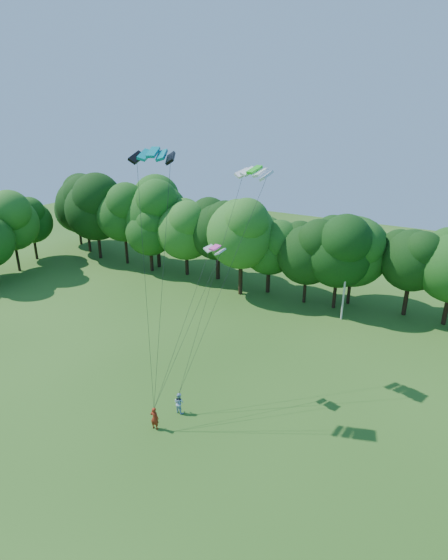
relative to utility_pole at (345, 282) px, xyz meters
The scene contains 9 objects.
ground 33.14m from the utility_pole, 93.28° to the right, with size 160.00×160.00×0.00m, color #245116.
utility_pole is the anchor object (origin of this frame).
kite_flyer_left 25.19m from the utility_pole, 103.97° to the right, with size 0.64×0.42×1.76m, color maroon.
kite_flyer_right 22.84m from the utility_pole, 104.46° to the right, with size 0.81×0.63×1.67m, color #9EBDDB.
kite_teal 26.59m from the utility_pole, 109.30° to the right, with size 3.07×2.11×0.63m.
kite_green 19.18m from the utility_pole, 106.06° to the right, with size 3.08×1.90×0.57m.
kite_pink 19.80m from the utility_pole, 106.14° to the right, with size 1.78×1.14×0.29m.
tree_back_west 28.65m from the utility_pole, behind, with size 9.84×9.84×14.31m.
tree_back_center 4.51m from the utility_pole, 123.38° to the left, with size 8.38×8.38×12.18m.
Camera 1 is at (13.01, -10.47, 20.89)m, focal length 28.00 mm.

